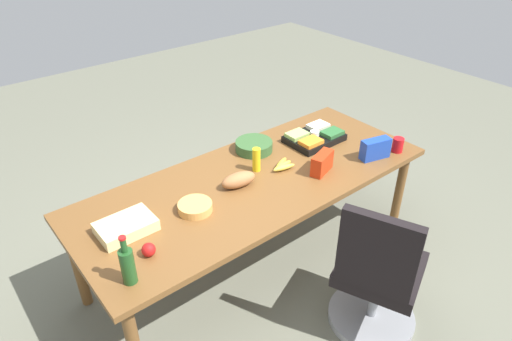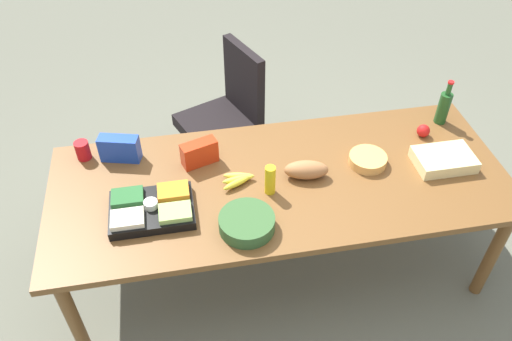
% 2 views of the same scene
% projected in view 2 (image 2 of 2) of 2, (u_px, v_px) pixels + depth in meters
% --- Properties ---
extents(ground_plane, '(10.00, 10.00, 0.00)m').
position_uv_depth(ground_plane, '(277.00, 263.00, 3.27)').
color(ground_plane, '#676857').
extents(conference_table, '(2.49, 1.00, 0.74)m').
position_uv_depth(conference_table, '(280.00, 188.00, 2.81)').
color(conference_table, brown).
rests_on(conference_table, ground).
extents(office_chair, '(0.63, 0.63, 1.00)m').
position_uv_depth(office_chair, '(225.00, 130.00, 3.66)').
color(office_chair, gray).
rests_on(office_chair, ground).
extents(veggie_tray, '(0.42, 0.30, 0.09)m').
position_uv_depth(veggie_tray, '(152.00, 208.00, 2.56)').
color(veggie_tray, black).
rests_on(veggie_tray, conference_table).
extents(salad_bowl, '(0.30, 0.30, 0.08)m').
position_uv_depth(salad_bowl, '(247.00, 223.00, 2.49)').
color(salad_bowl, '#335A2D').
rests_on(salad_bowl, conference_table).
extents(wine_bottle, '(0.09, 0.09, 0.29)m').
position_uv_depth(wine_bottle, '(444.00, 107.00, 3.07)').
color(wine_bottle, '#1E4C1F').
rests_on(wine_bottle, conference_table).
extents(bread_loaf, '(0.25, 0.15, 0.10)m').
position_uv_depth(bread_loaf, '(306.00, 170.00, 2.75)').
color(bread_loaf, '#A3693D').
rests_on(bread_loaf, conference_table).
extents(chip_bag_red, '(0.21, 0.14, 0.14)m').
position_uv_depth(chip_bag_red, '(199.00, 153.00, 2.82)').
color(chip_bag_red, red).
rests_on(chip_bag_red, conference_table).
extents(chip_bag_blue, '(0.23, 0.13, 0.15)m').
position_uv_depth(chip_bag_blue, '(120.00, 148.00, 2.84)').
color(chip_bag_blue, '#1D42B0').
rests_on(chip_bag_blue, conference_table).
extents(mustard_bottle, '(0.07, 0.07, 0.17)m').
position_uv_depth(mustard_bottle, '(270.00, 180.00, 2.64)').
color(mustard_bottle, yellow).
rests_on(mustard_bottle, conference_table).
extents(apple_red, '(0.08, 0.08, 0.08)m').
position_uv_depth(apple_red, '(423.00, 131.00, 3.02)').
color(apple_red, red).
rests_on(apple_red, conference_table).
extents(sheet_cake, '(0.32, 0.22, 0.07)m').
position_uv_depth(sheet_cake, '(444.00, 160.00, 2.84)').
color(sheet_cake, beige).
rests_on(sheet_cake, conference_table).
extents(banana_bunch, '(0.19, 0.14, 0.04)m').
position_uv_depth(banana_bunch, '(238.00, 179.00, 2.73)').
color(banana_bunch, '#DFC644').
rests_on(banana_bunch, conference_table).
extents(red_solo_cup, '(0.08, 0.08, 0.11)m').
position_uv_depth(red_solo_cup, '(83.00, 150.00, 2.86)').
color(red_solo_cup, red).
rests_on(red_solo_cup, conference_table).
extents(chip_bowl, '(0.25, 0.25, 0.05)m').
position_uv_depth(chip_bowl, '(368.00, 160.00, 2.85)').
color(chip_bowl, '#E1A152').
rests_on(chip_bowl, conference_table).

